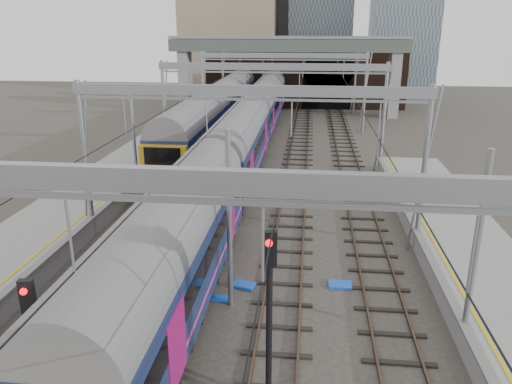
# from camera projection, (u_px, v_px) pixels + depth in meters

# --- Properties ---
(ground) EXTENTS (160.00, 160.00, 0.00)m
(ground) POSITION_uv_depth(u_px,v_px,m) (222.00, 334.00, 17.73)
(ground) COLOR #38332D
(ground) RESTS_ON ground
(tracks) EXTENTS (14.40, 80.00, 0.22)m
(tracks) POSITION_uv_depth(u_px,v_px,m) (262.00, 197.00, 31.87)
(tracks) COLOR #4C3828
(tracks) RESTS_ON ground
(overhead_line) EXTENTS (16.80, 80.00, 8.00)m
(overhead_line) POSITION_uv_depth(u_px,v_px,m) (271.00, 82.00, 35.90)
(overhead_line) COLOR gray
(overhead_line) RESTS_ON ground
(retaining_wall) EXTENTS (28.00, 2.75, 9.00)m
(retaining_wall) POSITION_uv_depth(u_px,v_px,m) (300.00, 75.00, 65.17)
(retaining_wall) COLOR black
(retaining_wall) RESTS_ON ground
(overbridge) EXTENTS (28.00, 3.00, 9.25)m
(overbridge) POSITION_uv_depth(u_px,v_px,m) (288.00, 54.00, 58.79)
(overbridge) COLOR gray
(overbridge) RESTS_ON ground
(train_main) EXTENTS (3.00, 69.36, 5.10)m
(train_main) POSITION_uv_depth(u_px,v_px,m) (253.00, 122.00, 42.39)
(train_main) COLOR black
(train_main) RESTS_ON ground
(train_second) EXTENTS (3.07, 53.11, 5.18)m
(train_second) POSITION_uv_depth(u_px,v_px,m) (231.00, 99.00, 55.38)
(train_second) COLOR black
(train_second) RESTS_ON ground
(signal_near_left) EXTENTS (0.37, 0.46, 4.79)m
(signal_near_left) POSITION_uv_depth(u_px,v_px,m) (38.00, 341.00, 12.32)
(signal_near_left) COLOR black
(signal_near_left) RESTS_ON ground
(signal_near_centre) EXTENTS (0.42, 0.49, 5.47)m
(signal_near_centre) POSITION_uv_depth(u_px,v_px,m) (269.00, 300.00, 13.45)
(signal_near_centre) COLOR black
(signal_near_centre) RESTS_ON ground
(equip_cover_a) EXTENTS (0.79, 0.61, 0.09)m
(equip_cover_a) POSITION_uv_depth(u_px,v_px,m) (221.00, 299.00, 19.97)
(equip_cover_a) COLOR blue
(equip_cover_a) RESTS_ON ground
(equip_cover_b) EXTENTS (1.08, 0.87, 0.11)m
(equip_cover_b) POSITION_uv_depth(u_px,v_px,m) (244.00, 285.00, 21.00)
(equip_cover_b) COLOR blue
(equip_cover_b) RESTS_ON ground
(equip_cover_c) EXTENTS (0.98, 0.69, 0.11)m
(equip_cover_c) POSITION_uv_depth(u_px,v_px,m) (340.00, 285.00, 21.01)
(equip_cover_c) COLOR blue
(equip_cover_c) RESTS_ON ground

